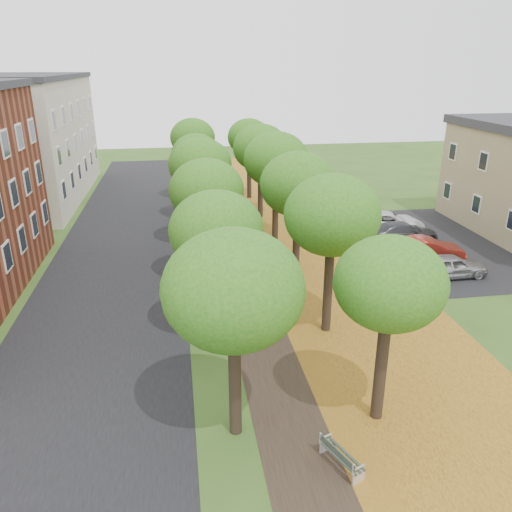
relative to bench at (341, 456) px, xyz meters
name	(u,v)px	position (x,y,z in m)	size (l,w,h in m)	color
ground	(301,424)	(-0.67, 2.02, -0.40)	(120.00, 120.00, 0.00)	#2D4C19
street_asphalt	(116,267)	(-8.17, 17.02, -0.39)	(8.00, 70.00, 0.01)	black
footpath	(242,260)	(-0.67, 17.02, -0.39)	(3.20, 70.00, 0.01)	black
leaf_verge	(322,255)	(4.33, 17.02, -0.39)	(7.50, 70.00, 0.01)	#B57D21
parking_lot	(441,243)	(12.83, 18.02, -0.39)	(9.00, 16.00, 0.01)	black
tree_row_west	(203,180)	(-2.87, 17.02, 4.64)	(3.87, 33.87, 6.72)	black
tree_row_east	(286,177)	(1.93, 17.02, 4.64)	(3.87, 33.87, 6.72)	black
building_cream	(18,139)	(-17.67, 35.02, 4.81)	(10.30, 20.30, 10.40)	beige
bench	(341,456)	(0.00, 0.00, 0.00)	(1.04, 1.67, 0.76)	#2D382F
car_silver	(452,266)	(10.55, 12.68, 0.27)	(1.57, 3.91, 1.33)	#A2A2A6
car_red	(427,250)	(10.33, 15.18, 0.33)	(1.53, 4.39, 1.45)	maroon
car_grey	(403,232)	(10.33, 18.58, 0.30)	(1.94, 4.78, 1.39)	#2F3034
car_white	(388,222)	(10.33, 21.00, 0.30)	(2.33, 5.05, 1.40)	silver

